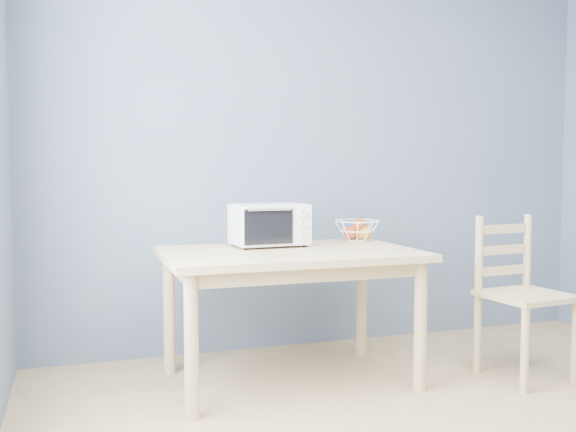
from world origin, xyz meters
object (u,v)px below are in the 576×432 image
object	(u,v)px
toaster_oven	(267,224)
dining_chair	(520,298)
fruit_basket	(357,230)
dining_table	(289,268)

from	to	relation	value
toaster_oven	dining_chair	distance (m)	1.53
toaster_oven	fruit_basket	xyz separation A→B (m)	(0.63, 0.10, -0.06)
dining_table	dining_chair	size ratio (longest dim) A/B	1.50
fruit_basket	dining_chair	bearing A→B (deg)	-40.41
dining_table	toaster_oven	size ratio (longest dim) A/B	3.18
dining_table	fruit_basket	world-z (taller)	fruit_basket
toaster_oven	dining_table	bearing A→B (deg)	-74.08
toaster_oven	dining_chair	world-z (taller)	toaster_oven
dining_table	toaster_oven	xyz separation A→B (m)	(-0.07, 0.20, 0.23)
dining_table	toaster_oven	world-z (taller)	toaster_oven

